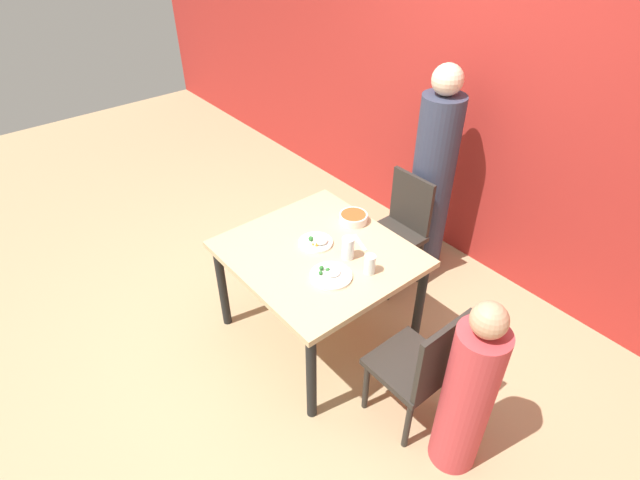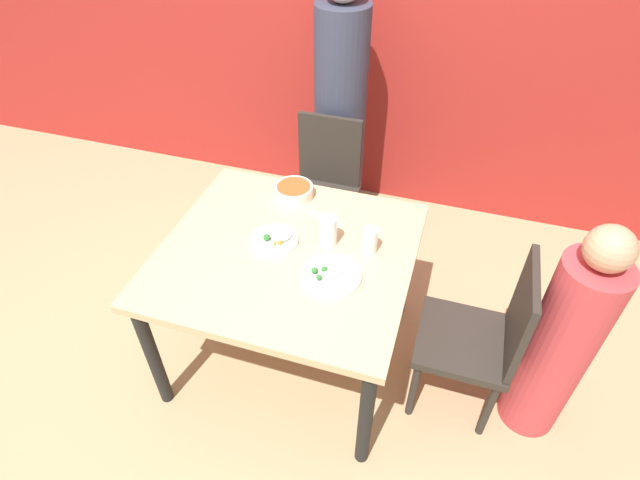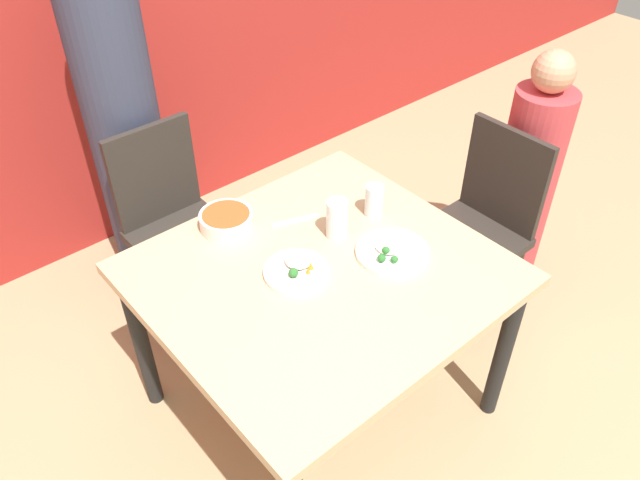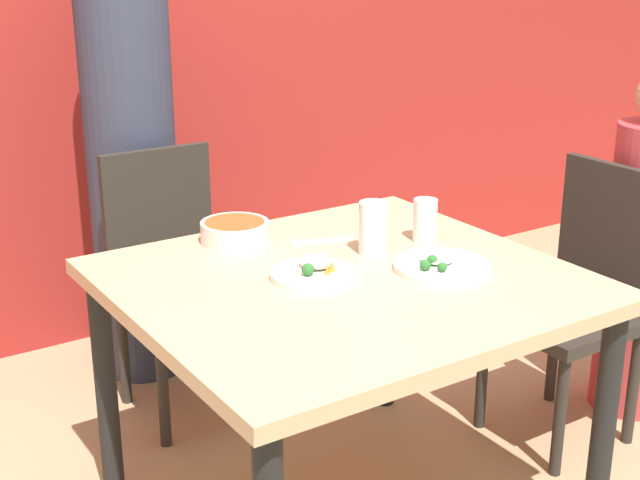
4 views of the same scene
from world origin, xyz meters
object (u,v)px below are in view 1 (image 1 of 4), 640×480
object	(u,v)px
chair_adult_spot	(398,228)
plate_rice_adult	(331,275)
person_adult	(432,180)
bowl_curry	(353,218)
glass_water_tall	(370,264)
chair_child_spot	(421,366)
person_child	(468,395)

from	to	relation	value
chair_adult_spot	plate_rice_adult	size ratio (longest dim) A/B	3.49
person_adult	bowl_curry	world-z (taller)	person_adult
chair_adult_spot	person_adult	distance (m)	0.44
chair_adult_spot	person_adult	bearing A→B (deg)	90.00
person_adult	bowl_curry	distance (m)	0.79
bowl_curry	glass_water_tall	world-z (taller)	glass_water_tall
bowl_curry	glass_water_tall	xyz separation A→B (m)	(0.45, -0.28, 0.03)
chair_child_spot	glass_water_tall	bearing A→B (deg)	-101.94
person_child	bowl_curry	bearing A→B (deg)	162.93
chair_child_spot	person_adult	distance (m)	1.57
chair_child_spot	person_child	world-z (taller)	person_child
chair_adult_spot	person_child	distance (m)	1.54
bowl_curry	plate_rice_adult	distance (m)	0.59
plate_rice_adult	glass_water_tall	size ratio (longest dim) A/B	2.07
chair_adult_spot	plate_rice_adult	world-z (taller)	chair_adult_spot
chair_child_spot	plate_rice_adult	xyz separation A→B (m)	(-0.66, -0.09, 0.26)
chair_adult_spot	plate_rice_adult	distance (m)	1.04
person_adult	plate_rice_adult	world-z (taller)	person_adult
person_child	plate_rice_adult	world-z (taller)	person_child
chair_child_spot	person_child	distance (m)	0.31
person_adult	person_child	bearing A→B (deg)	-42.81
chair_child_spot	chair_adult_spot	bearing A→B (deg)	-131.23
plate_rice_adult	chair_adult_spot	bearing A→B (deg)	108.87
chair_child_spot	bowl_curry	bearing A→B (deg)	-111.78
chair_adult_spot	chair_child_spot	bearing A→B (deg)	-41.23
chair_adult_spot	bowl_curry	xyz separation A→B (m)	(-0.01, -0.46, 0.28)
person_adult	person_child	distance (m)	1.76
person_adult	bowl_curry	size ratio (longest dim) A/B	8.51
person_child	glass_water_tall	world-z (taller)	person_child
glass_water_tall	person_adult	bearing A→B (deg)	112.19
person_child	glass_water_tall	bearing A→B (deg)	172.24
chair_child_spot	glass_water_tall	xyz separation A→B (m)	(-0.54, 0.12, 0.31)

